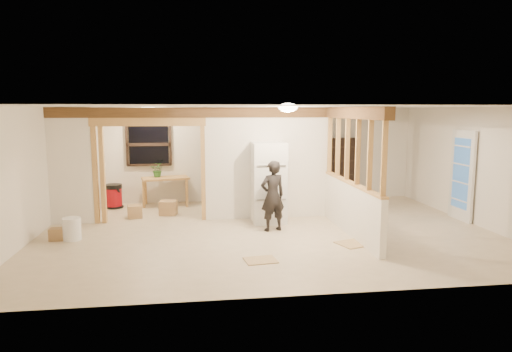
{
  "coord_description": "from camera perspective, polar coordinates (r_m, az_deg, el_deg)",
  "views": [
    {
      "loc": [
        -1.43,
        -8.86,
        2.43
      ],
      "look_at": [
        -0.17,
        0.4,
        1.08
      ],
      "focal_mm": 32.0,
      "sensor_mm": 36.0,
      "label": 1
    }
  ],
  "objects": [
    {
      "name": "potted_plant",
      "position": [
        11.92,
        -12.17,
        0.77
      ],
      "size": [
        0.41,
        0.38,
        0.38
      ],
      "primitive_type": "imported",
      "rotation": [
        0.0,
        0.0,
        -0.29
      ],
      "color": "#285224",
      "rests_on": "work_table"
    },
    {
      "name": "bookshelf",
      "position": [
        12.65,
        10.77,
        0.88
      ],
      "size": [
        0.84,
        0.28,
        1.68
      ],
      "primitive_type": "cube",
      "color": "black",
      "rests_on": "floor"
    },
    {
      "name": "wall_right",
      "position": [
        10.72,
        25.92,
        1.08
      ],
      "size": [
        0.01,
        6.5,
        2.5
      ],
      "primitive_type": "cube",
      "color": "silver",
      "rests_on": "floor"
    },
    {
      "name": "shop_vac",
      "position": [
        11.95,
        -17.38,
        -2.39
      ],
      "size": [
        0.6,
        0.6,
        0.61
      ],
      "primitive_type": "cylinder",
      "rotation": [
        0.0,
        0.0,
        0.34
      ],
      "color": "maroon",
      "rests_on": "floor"
    },
    {
      "name": "refrigerator",
      "position": [
        9.9,
        1.6,
        -0.83
      ],
      "size": [
        0.72,
        0.7,
        1.74
      ],
      "primitive_type": "cube",
      "color": "silver",
      "rests_on": "floor"
    },
    {
      "name": "ceiling_dome_util",
      "position": [
        11.21,
        -13.33,
        8.27
      ],
      "size": [
        0.32,
        0.32,
        0.14
      ],
      "primitive_type": "ellipsoid",
      "color": "#FFEABF",
      "rests_on": "ceiling"
    },
    {
      "name": "doorway_frame",
      "position": [
        10.19,
        -13.11,
        0.52
      ],
      "size": [
        2.46,
        0.14,
        2.2
      ],
      "primitive_type": "cube",
      "color": "tan",
      "rests_on": "floor"
    },
    {
      "name": "box_front",
      "position": [
        9.44,
        -23.55,
        -6.68
      ],
      "size": [
        0.28,
        0.23,
        0.23
      ],
      "primitive_type": "cube",
      "rotation": [
        0.0,
        0.0,
        0.01
      ],
      "color": "#A37D4F",
      "rests_on": "floor"
    },
    {
      "name": "window_back",
      "position": [
        12.12,
        -13.26,
        3.85
      ],
      "size": [
        1.12,
        0.1,
        1.1
      ],
      "primitive_type": "cube",
      "color": "black",
      "rests_on": "wall_back"
    },
    {
      "name": "partition_left_stub",
      "position": [
        10.46,
        -22.17,
        1.14
      ],
      "size": [
        0.9,
        0.12,
        2.5
      ],
      "primitive_type": "cube",
      "color": "white",
      "rests_on": "floor"
    },
    {
      "name": "hanging_bulb",
      "position": [
        10.48,
        -10.91,
        6.72
      ],
      "size": [
        0.07,
        0.07,
        0.07
      ],
      "primitive_type": "ellipsoid",
      "color": "#FFD88C",
      "rests_on": "ceiling"
    },
    {
      "name": "header_beam_right",
      "position": [
        8.98,
        12.1,
        7.73
      ],
      "size": [
        0.18,
        3.3,
        0.22
      ],
      "primitive_type": "cube",
      "color": "brown",
      "rests_on": "ceiling"
    },
    {
      "name": "floor_panel_far",
      "position": [
        7.55,
        0.58,
        -10.48
      ],
      "size": [
        0.56,
        0.47,
        0.02
      ],
      "primitive_type": "cube",
      "rotation": [
        0.0,
        0.0,
        0.13
      ],
      "color": "tan",
      "rests_on": "floor"
    },
    {
      "name": "work_table",
      "position": [
        11.92,
        -11.21,
        -1.9
      ],
      "size": [
        1.26,
        0.81,
        0.73
      ],
      "primitive_type": "cube",
      "rotation": [
        0.0,
        0.0,
        0.21
      ],
      "color": "tan",
      "rests_on": "floor"
    },
    {
      "name": "ceiling_dome_main",
      "position": [
        8.54,
        4.01,
        8.54
      ],
      "size": [
        0.36,
        0.36,
        0.16
      ],
      "primitive_type": "ellipsoid",
      "color": "#FFEABF",
      "rests_on": "ceiling"
    },
    {
      "name": "stud_partition",
      "position": [
        9.02,
        11.96,
        3.15
      ],
      "size": [
        0.14,
        3.2,
        1.32
      ],
      "primitive_type": "cube",
      "color": "tan",
      "rests_on": "pony_wall"
    },
    {
      "name": "ceiling",
      "position": [
        8.97,
        1.46,
        8.67
      ],
      "size": [
        9.0,
        6.5,
        0.01
      ],
      "primitive_type": "cube",
      "color": "white"
    },
    {
      "name": "header_beam_back",
      "position": [
        10.07,
        -5.32,
        7.91
      ],
      "size": [
        7.0,
        0.18,
        0.22
      ],
      "primitive_type": "cube",
      "color": "brown",
      "rests_on": "ceiling"
    },
    {
      "name": "french_door",
      "position": [
        11.04,
        24.35,
        0.05
      ],
      "size": [
        0.12,
        0.86,
        2.0
      ],
      "primitive_type": "cube",
      "color": "white",
      "rests_on": "floor"
    },
    {
      "name": "box_util_a",
      "position": [
        10.9,
        -10.91,
        -3.92
      ],
      "size": [
        0.43,
        0.38,
        0.33
      ],
      "primitive_type": "cube",
      "rotation": [
        0.0,
        0.0,
        -0.15
      ],
      "color": "#A37D4F",
      "rests_on": "floor"
    },
    {
      "name": "floor",
      "position": [
        9.3,
        1.41,
        -6.96
      ],
      "size": [
        9.0,
        6.5,
        0.01
      ],
      "primitive_type": "cube",
      "color": "beige",
      "rests_on": "ground"
    },
    {
      "name": "partition_center",
      "position": [
        10.26,
        1.48,
        1.62
      ],
      "size": [
        2.8,
        0.12,
        2.5
      ],
      "primitive_type": "cube",
      "color": "white",
      "rests_on": "floor"
    },
    {
      "name": "wall_front",
      "position": [
        5.91,
        6.44,
        -3.36
      ],
      "size": [
        9.0,
        0.01,
        2.5
      ],
      "primitive_type": "cube",
      "color": "silver",
      "rests_on": "floor"
    },
    {
      "name": "floor_panel_near",
      "position": [
        8.61,
        11.94,
        -8.29
      ],
      "size": [
        0.63,
        0.63,
        0.02
      ],
      "primitive_type": "cube",
      "rotation": [
        0.0,
        0.0,
        0.34
      ],
      "color": "tan",
      "rests_on": "floor"
    },
    {
      "name": "box_util_b",
      "position": [
        10.78,
        -14.9,
        -4.31
      ],
      "size": [
        0.36,
        0.36,
        0.28
      ],
      "primitive_type": "cube",
      "rotation": [
        0.0,
        0.0,
        0.23
      ],
      "color": "#A37D4F",
      "rests_on": "floor"
    },
    {
      "name": "wall_back",
      "position": [
        12.25,
        -0.98,
        2.7
      ],
      "size": [
        9.0,
        0.01,
        2.5
      ],
      "primitive_type": "cube",
      "color": "silver",
      "rests_on": "floor"
    },
    {
      "name": "pony_wall",
      "position": [
        9.19,
        11.75,
        -4.07
      ],
      "size": [
        0.12,
        3.2,
        1.0
      ],
      "primitive_type": "cube",
      "color": "white",
      "rests_on": "floor"
    },
    {
      "name": "wall_left",
      "position": [
        9.45,
        -26.61,
        0.18
      ],
      "size": [
        0.01,
        6.5,
        2.5
      ],
      "primitive_type": "cube",
      "color": "silver",
      "rests_on": "floor"
    },
    {
      "name": "bucket",
      "position": [
        9.31,
        -22.02,
        -6.16
      ],
      "size": [
        0.43,
        0.43,
        0.43
      ],
      "primitive_type": "cylinder",
      "rotation": [
        0.0,
        0.0,
        0.35
      ],
      "color": "white",
      "rests_on": "floor"
    },
    {
      "name": "woman",
      "position": [
        9.2,
        2.09,
        -2.5
      ],
      "size": [
        0.6,
        0.48,
        1.44
      ],
      "primitive_type": "imported",
      "rotation": [
        0.0,
        0.0,
        3.43
      ],
      "color": "black",
      "rests_on": "floor"
    }
  ]
}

